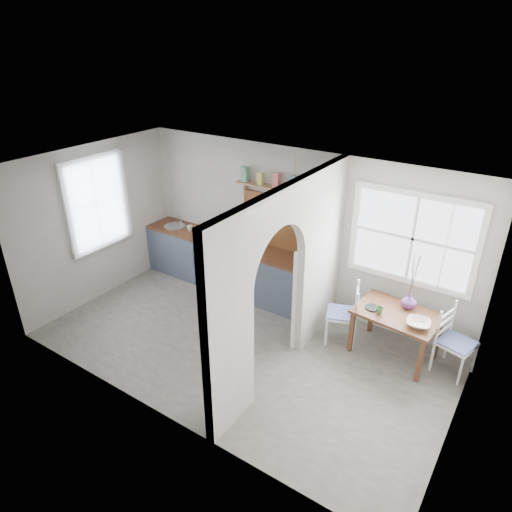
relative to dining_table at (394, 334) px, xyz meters
The scene contains 26 objects.
floor 2.19m from the dining_table, 150.69° to the right, with size 5.80×3.20×0.01m, color gray.
ceiling 3.12m from the dining_table, 150.69° to the right, with size 5.80×3.20×0.01m, color beige.
walls 2.36m from the dining_table, 150.69° to the right, with size 5.81×3.21×2.60m.
partition 1.90m from the dining_table, 139.80° to the right, with size 0.12×3.20×2.60m.
kitchen_window 5.04m from the dining_table, 167.47° to the right, with size 0.10×1.16×1.50m, color white, non-canonical shape.
nook_window 1.35m from the dining_table, 99.22° to the left, with size 1.76×0.10×1.30m, color white, non-canonical shape.
counter 3.03m from the dining_table, behind, with size 3.50×0.60×0.90m.
sink 4.35m from the dining_table, behind, with size 0.40×0.40×0.02m, color silver.
backsplash 2.37m from the dining_table, 166.04° to the left, with size 1.65×0.03×0.90m, color brown.
shelf 2.69m from the dining_table, 168.26° to the left, with size 1.75×0.20×0.21m.
pendant_lamp 2.31m from the dining_table, behind, with size 0.26×0.26×0.16m, color silver.
utensil_rail 1.69m from the dining_table, behind, with size 0.02×0.02×0.50m, color silver.
dining_table is the anchor object (origin of this frame).
chair_left 0.78m from the dining_table, behind, with size 0.43×0.43×0.94m, color white, non-canonical shape.
chair_right 0.81m from the dining_table, ahead, with size 0.43×0.43×0.95m, color white, non-canonical shape.
kettle 1.57m from the dining_table, behind, with size 0.21×0.16×0.25m, color silver, non-canonical shape.
mug_a 3.98m from the dining_table, behind, with size 0.11×0.11×0.10m, color white.
mug_b 3.49m from the dining_table, behind, with size 0.13×0.13×0.10m, color silver.
knife_block 3.06m from the dining_table, behind, with size 0.10×0.15×0.23m, color black.
jar 2.82m from the dining_table, behind, with size 0.11×0.11×0.18m, color gray.
towel_magenta 1.31m from the dining_table, behind, with size 0.02×0.03×0.61m, color #A12269.
towel_orange 1.31m from the dining_table, behind, with size 0.02×0.03×0.46m, color orange.
bowl 0.53m from the dining_table, 26.12° to the right, with size 0.31×0.31×0.08m, color beige.
table_cup 0.48m from the dining_table, 143.36° to the right, with size 0.11×0.11×0.10m, color #457340.
plate 0.49m from the dining_table, 165.76° to the right, with size 0.20×0.20×0.02m, color black.
vase 0.51m from the dining_table, 69.90° to the left, with size 0.21×0.21×0.21m, color #673579.
Camera 1 is at (3.17, -4.37, 4.17)m, focal length 32.00 mm.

